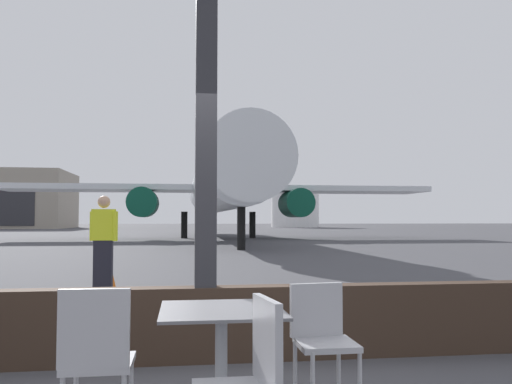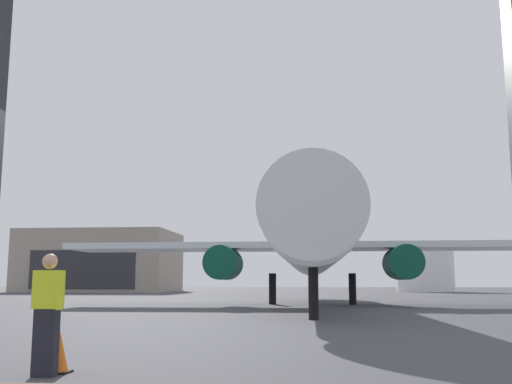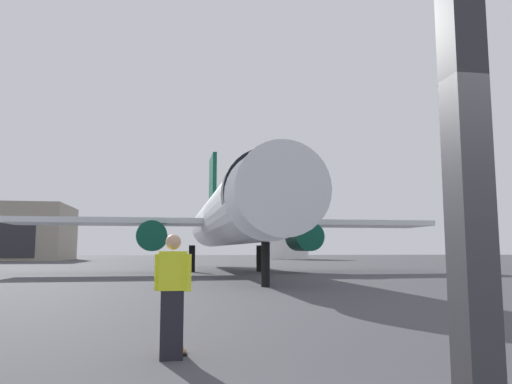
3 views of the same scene
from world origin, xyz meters
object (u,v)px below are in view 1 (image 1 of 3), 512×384
Objects in this scene: cafe_chair_window_right at (249,373)px; airplane at (221,184)px; dining_table at (221,356)px; fuel_storage_tank at (295,208)px; cafe_chair_window_left at (322,333)px; cafe_chair_aisle_left at (97,352)px; ground_crew_worker at (103,243)px; traffic_cone at (108,274)px.

cafe_chair_window_right is 32.65m from airplane.
dining_table is 84.08m from fuel_storage_tank.
cafe_chair_window_left is 1.56m from cafe_chair_aisle_left.
ground_crew_worker is (-1.64, 6.20, 0.47)m from dining_table.
ground_crew_worker reaches higher than cafe_chair_aisle_left.
cafe_chair_window_right is 0.99× the size of cafe_chair_aisle_left.
cafe_chair_aisle_left is 0.03× the size of airplane.
dining_table is at bearing -76.26° from traffic_cone.
traffic_cone is at bearing 103.74° from dining_table.
airplane is (2.24, 31.64, 3.25)m from dining_table.
dining_table is 0.79m from cafe_chair_aisle_left.
cafe_chair_window_left is at bearing -92.75° from airplane.
cafe_chair_window_right is 0.12× the size of fuel_storage_tank.
ground_crew_worker is at bearing 97.92° from cafe_chair_aisle_left.
fuel_storage_tank is at bearing 75.44° from traffic_cone.
cafe_chair_aisle_left is 32.18m from airplane.
airplane is at bearing 81.31° from ground_crew_worker.
dining_table is at bearing -75.15° from ground_crew_worker.
traffic_cone is at bearing -104.56° from fuel_storage_tank.
cafe_chair_aisle_left is 6.84m from traffic_cone.
ground_crew_worker is (-0.90, 6.44, 0.35)m from cafe_chair_aisle_left.
traffic_cone is at bearing 82.86° from ground_crew_worker.
airplane is 25.89m from ground_crew_worker.
cafe_chair_window_left is 6.73m from traffic_cone.
fuel_storage_tank is (18.02, 82.08, 2.80)m from dining_table.
cafe_chair_window_right reaches higher than dining_table.
cafe_chair_window_left is 0.11× the size of fuel_storage_tank.
ground_crew_worker is 0.68m from traffic_cone.
dining_table is 0.02× the size of airplane.
traffic_cone is at bearing -98.71° from airplane.
ground_crew_worker reaches higher than traffic_cone.
airplane is at bearing 85.94° from dining_table.
airplane is (1.51, 31.41, 3.17)m from cafe_chair_window_left.
cafe_chair_window_left is at bearing 17.76° from dining_table.
airplane is 4.11× the size of fuel_storage_tank.
airplane is at bearing 81.29° from traffic_cone.
cafe_chair_window_left is 0.03× the size of airplane.
fuel_storage_tank is at bearing 78.07° from cafe_chair_window_left.
traffic_cone is (-3.84, -25.10, -3.37)m from airplane.
cafe_chair_aisle_left reaches higher than cafe_chair_window_left.
dining_table is at bearing 18.00° from cafe_chair_aisle_left.
airplane reaches higher than fuel_storage_tank.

